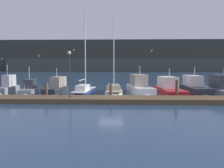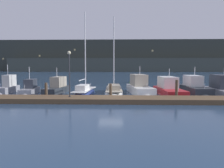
{
  "view_description": "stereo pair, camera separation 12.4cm",
  "coord_description": "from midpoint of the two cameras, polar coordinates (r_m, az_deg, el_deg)",
  "views": [
    {
      "loc": [
        0.83,
        -22.14,
        3.51
      ],
      "look_at": [
        0.0,
        3.48,
        1.2
      ],
      "focal_mm": 35.0,
      "sensor_mm": 36.0,
      "label": 1
    },
    {
      "loc": [
        0.96,
        -22.14,
        3.51
      ],
      "look_at": [
        0.0,
        3.48,
        1.2
      ],
      "focal_mm": 35.0,
      "sensor_mm": 36.0,
      "label": 2
    }
  ],
  "objects": [
    {
      "name": "motorboat_berth_1",
      "position": [
        29.95,
        -25.34,
        -1.35
      ],
      "size": [
        1.54,
        4.65,
        4.12
      ],
      "color": "gray",
      "rests_on": "ground"
    },
    {
      "name": "hillside_backdrop",
      "position": [
        115.98,
        2.97,
        7.01
      ],
      "size": [
        240.0,
        23.0,
        15.81
      ],
      "color": "#333833",
      "rests_on": "ground"
    },
    {
      "name": "mooring_pile_3",
      "position": [
        22.74,
        16.65,
        -1.45
      ],
      "size": [
        0.28,
        0.28,
        1.97
      ],
      "primitive_type": "cylinder",
      "color": "#4C3D2D",
      "rests_on": "ground"
    },
    {
      "name": "dock",
      "position": [
        20.51,
        -0.39,
        -4.07
      ],
      "size": [
        35.07,
        2.8,
        0.45
      ],
      "primitive_type": "cube",
      "color": "brown",
      "rests_on": "ground"
    },
    {
      "name": "mooring_pile_2",
      "position": [
        22.06,
        -0.2,
        -1.94
      ],
      "size": [
        0.28,
        0.28,
        1.58
      ],
      "primitive_type": "cylinder",
      "color": "#4C3D2D",
      "rests_on": "ground"
    },
    {
      "name": "sailboat_berth_4",
      "position": [
        25.77,
        -7.09,
        -2.44
      ],
      "size": [
        2.41,
        7.48,
        10.25
      ],
      "color": "navy",
      "rests_on": "ground"
    },
    {
      "name": "ground_plane",
      "position": [
        22.43,
        -0.17,
        -3.85
      ],
      "size": [
        400.0,
        400.0,
        0.0
      ],
      "primitive_type": "plane",
      "color": "navy"
    },
    {
      "name": "mooring_pile_1",
      "position": [
        23.27,
        -16.67,
        -1.7
      ],
      "size": [
        0.28,
        0.28,
        1.64
      ],
      "primitive_type": "cylinder",
      "color": "#4C3D2D",
      "rests_on": "ground"
    },
    {
      "name": "motorboat_berth_8",
      "position": [
        28.88,
        20.78,
        -1.38
      ],
      "size": [
        2.57,
        7.04,
        3.79
      ],
      "color": "#2D3338",
      "rests_on": "ground"
    },
    {
      "name": "motorboat_berth_6",
      "position": [
        26.91,
        7.36,
        -1.55
      ],
      "size": [
        3.4,
        7.41,
        3.97
      ],
      "color": "white",
      "rests_on": "ground"
    },
    {
      "name": "channel_buoy",
      "position": [
        42.05,
        5.65,
        1.16
      ],
      "size": [
        1.45,
        1.45,
        1.69
      ],
      "color": "green",
      "rests_on": "ground"
    },
    {
      "name": "motorboat_berth_9",
      "position": [
        29.19,
        27.19,
        -1.61
      ],
      "size": [
        2.63,
        7.46,
        3.83
      ],
      "color": "gray",
      "rests_on": "ground"
    },
    {
      "name": "dock_lamppost",
      "position": [
        20.76,
        -10.92,
        4.47
      ],
      "size": [
        0.32,
        0.32,
        4.29
      ],
      "color": "#2D2D33",
      "rests_on": "dock"
    },
    {
      "name": "motorboat_berth_3",
      "position": [
        27.37,
        -14.01,
        -1.56
      ],
      "size": [
        2.41,
        5.79,
        3.61
      ],
      "color": "#2D3338",
      "rests_on": "ground"
    },
    {
      "name": "sailboat_berth_5",
      "position": [
        26.33,
        0.62,
        -2.27
      ],
      "size": [
        2.49,
        8.24,
        9.94
      ],
      "color": "white",
      "rests_on": "ground"
    },
    {
      "name": "motorboat_berth_2",
      "position": [
        28.19,
        -20.54,
        -1.79
      ],
      "size": [
        2.18,
        4.75,
        3.87
      ],
      "color": "gray",
      "rests_on": "ground"
    },
    {
      "name": "motorboat_berth_7",
      "position": [
        26.77,
        14.76,
        -1.79
      ],
      "size": [
        3.09,
        7.56,
        3.59
      ],
      "color": "red",
      "rests_on": "ground"
    }
  ]
}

